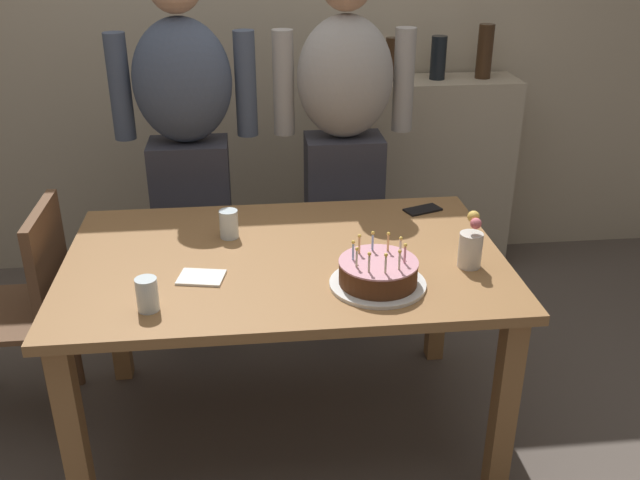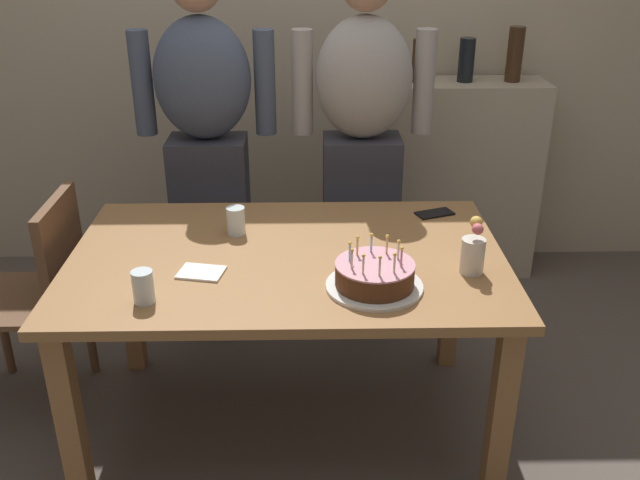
# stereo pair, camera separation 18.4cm
# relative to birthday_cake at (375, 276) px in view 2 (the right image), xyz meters

# --- Properties ---
(ground_plane) EXTENTS (10.00, 10.00, 0.00)m
(ground_plane) POSITION_rel_birthday_cake_xyz_m (-0.28, 0.24, -0.78)
(ground_plane) COLOR #564C44
(back_wall) EXTENTS (5.20, 0.10, 2.60)m
(back_wall) POSITION_rel_birthday_cake_xyz_m (-0.28, 1.79, 0.52)
(back_wall) COLOR tan
(back_wall) RESTS_ON ground_plane
(dining_table) EXTENTS (1.50, 0.96, 0.74)m
(dining_table) POSITION_rel_birthday_cake_xyz_m (-0.28, 0.24, -0.14)
(dining_table) COLOR olive
(dining_table) RESTS_ON ground_plane
(birthday_cake) EXTENTS (0.31, 0.31, 0.15)m
(birthday_cake) POSITION_rel_birthday_cake_xyz_m (0.00, 0.00, 0.00)
(birthday_cake) COLOR white
(birthday_cake) RESTS_ON dining_table
(water_glass_near) EXTENTS (0.07, 0.07, 0.10)m
(water_glass_near) POSITION_rel_birthday_cake_xyz_m (-0.70, -0.07, 0.01)
(water_glass_near) COLOR silver
(water_glass_near) RESTS_ON dining_table
(water_glass_far) EXTENTS (0.07, 0.07, 0.10)m
(water_glass_far) POSITION_rel_birthday_cake_xyz_m (-0.47, 0.42, 0.01)
(water_glass_far) COLOR silver
(water_glass_far) RESTS_ON dining_table
(cell_phone) EXTENTS (0.16, 0.12, 0.01)m
(cell_phone) POSITION_rel_birthday_cake_xyz_m (0.29, 0.59, -0.04)
(cell_phone) COLOR black
(cell_phone) RESTS_ON dining_table
(napkin_stack) EXTENTS (0.16, 0.14, 0.01)m
(napkin_stack) POSITION_rel_birthday_cake_xyz_m (-0.56, 0.11, -0.04)
(napkin_stack) COLOR white
(napkin_stack) RESTS_ON dining_table
(flower_vase) EXTENTS (0.08, 0.08, 0.20)m
(flower_vase) POSITION_rel_birthday_cake_xyz_m (0.33, 0.10, 0.03)
(flower_vase) COLOR silver
(flower_vase) RESTS_ON dining_table
(person_man_bearded) EXTENTS (0.61, 0.27, 1.66)m
(person_man_bearded) POSITION_rel_birthday_cake_xyz_m (-0.65, 1.03, 0.09)
(person_man_bearded) COLOR #33333D
(person_man_bearded) RESTS_ON ground_plane
(person_woman_cardigan) EXTENTS (0.61, 0.27, 1.66)m
(person_woman_cardigan) POSITION_rel_birthday_cake_xyz_m (0.03, 1.03, 0.09)
(person_woman_cardigan) COLOR #33333D
(person_woman_cardigan) RESTS_ON ground_plane
(dining_chair) EXTENTS (0.42, 0.42, 0.87)m
(dining_chair) POSITION_rel_birthday_cake_xyz_m (-1.23, 0.43, -0.27)
(dining_chair) COLOR brown
(dining_chair) RESTS_ON ground_plane
(shelf_cabinet) EXTENTS (0.84, 0.30, 1.31)m
(shelf_cabinet) POSITION_rel_birthday_cake_xyz_m (0.59, 1.57, -0.25)
(shelf_cabinet) COLOR tan
(shelf_cabinet) RESTS_ON ground_plane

